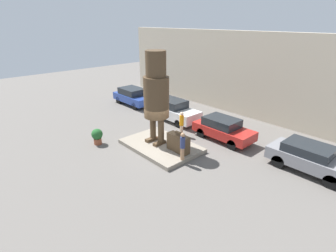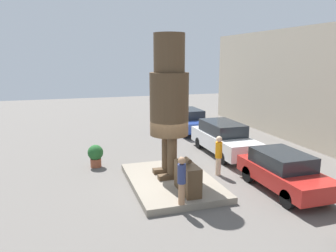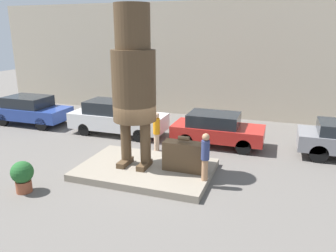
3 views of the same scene
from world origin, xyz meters
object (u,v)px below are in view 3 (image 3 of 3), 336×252
object	(u,v)px
giant_suitcase	(184,156)
parked_car_red	(217,129)
parked_car_white	(117,117)
parked_car_blue	(31,110)
tourist	(205,155)
worker_hivis	(157,130)
planter_pot	(22,175)
statue_figure	(134,75)

from	to	relation	value
giant_suitcase	parked_car_red	distance (m)	3.70
parked_car_white	parked_car_red	xyz separation A→B (m)	(5.01, -0.05, -0.08)
parked_car_blue	giant_suitcase	bearing A→B (deg)	-20.90
tourist	worker_hivis	xyz separation A→B (m)	(-2.72, 2.65, -0.19)
parked_car_red	planter_pot	world-z (taller)	parked_car_red
statue_figure	parked_car_white	distance (m)	5.45
giant_suitcase	parked_car_blue	bearing A→B (deg)	159.10
tourist	planter_pot	distance (m)	5.86
tourist	parked_car_white	bearing A→B (deg)	141.94
worker_hivis	planter_pot	bearing A→B (deg)	-118.54
giant_suitcase	parked_car_white	xyz separation A→B (m)	(-4.57, 3.72, 0.09)
statue_figure	planter_pot	xyz separation A→B (m)	(-2.72, -2.67, -2.94)
giant_suitcase	statue_figure	bearing A→B (deg)	-176.03
parked_car_blue	parked_car_red	xyz separation A→B (m)	(10.35, -0.11, -0.04)
giant_suitcase	worker_hivis	distance (m)	2.79
parked_car_white	planter_pot	bearing A→B (deg)	-89.36
parked_car_blue	worker_hivis	distance (m)	8.25
parked_car_white	parked_car_red	bearing A→B (deg)	-0.59
statue_figure	parked_car_blue	bearing A→B (deg)	154.34
tourist	parked_car_white	size ratio (longest dim) A/B	0.34
parked_car_blue	parked_car_red	world-z (taller)	parked_car_blue
parked_car_blue	planter_pot	distance (m)	8.52
statue_figure	tourist	xyz separation A→B (m)	(2.66, -0.42, -2.39)
planter_pot	worker_hivis	size ratio (longest dim) A/B	0.61
statue_figure	giant_suitcase	bearing A→B (deg)	3.97
parked_car_white	parked_car_red	distance (m)	5.01
giant_suitcase	parked_car_white	bearing A→B (deg)	140.82
parked_car_blue	parked_car_white	world-z (taller)	parked_car_white
giant_suitcase	parked_car_white	world-z (taller)	parked_car_white
giant_suitcase	parked_car_blue	xyz separation A→B (m)	(-9.91, 3.78, 0.05)
parked_car_white	planter_pot	world-z (taller)	parked_car_white
parked_car_red	worker_hivis	world-z (taller)	worker_hivis
worker_hivis	statue_figure	bearing A→B (deg)	-88.55
tourist	worker_hivis	size ratio (longest dim) A/B	0.94
parked_car_white	worker_hivis	bearing A→B (deg)	-30.68
statue_figure	giant_suitcase	size ratio (longest dim) A/B	3.91
giant_suitcase	parked_car_white	distance (m)	5.90
statue_figure	parked_car_white	bearing A→B (deg)	125.98
tourist	worker_hivis	bearing A→B (deg)	135.75
tourist	parked_car_red	xyz separation A→B (m)	(-0.45, 4.22, -0.35)
statue_figure	planter_pot	size ratio (longest dim) A/B	5.40
giant_suitcase	parked_car_blue	distance (m)	10.61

